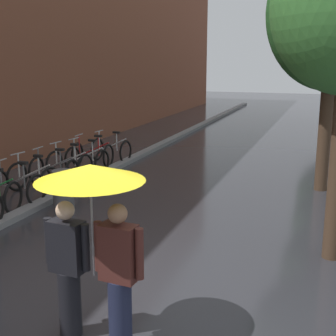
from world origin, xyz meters
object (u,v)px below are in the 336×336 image
object	(u,v)px
parked_bicycle_3	(33,178)
parked_bicycle_7	(93,154)
parked_bicycle_8	(111,150)
parked_bicycle_5	(69,164)
litter_bin	(63,190)
parked_bicycle_2	(17,186)
couple_under_umbrella	(92,224)
street_tree_1	(334,13)
parked_bicycle_4	(54,170)
parked_bicycle_6	(87,159)

from	to	relation	value
parked_bicycle_3	parked_bicycle_7	size ratio (longest dim) A/B	1.06
parked_bicycle_8	parked_bicycle_5	bearing A→B (deg)	-93.71
parked_bicycle_8	litter_bin	bearing A→B (deg)	-76.05
parked_bicycle_2	couple_under_umbrella	size ratio (longest dim) A/B	0.53
parked_bicycle_8	parked_bicycle_3	bearing A→B (deg)	-92.71
street_tree_1	litter_bin	size ratio (longest dim) A/B	6.99
street_tree_1	parked_bicycle_5	world-z (taller)	street_tree_1
parked_bicycle_2	parked_bicycle_4	distance (m)	1.58
street_tree_1	parked_bicycle_4	size ratio (longest dim) A/B	5.38
couple_under_umbrella	parked_bicycle_7	bearing A→B (deg)	118.63
parked_bicycle_8	couple_under_umbrella	xyz separation A→B (m)	(4.07, -8.66, 1.03)
parked_bicycle_3	street_tree_1	bearing A→B (deg)	21.94
parked_bicycle_2	litter_bin	distance (m)	1.21
parked_bicycle_5	parked_bicycle_6	xyz separation A→B (m)	(0.13, 0.72, 0.00)
parked_bicycle_6	parked_bicycle_5	bearing A→B (deg)	-100.38
parked_bicycle_4	parked_bicycle_5	distance (m)	0.76
parked_bicycle_8	litter_bin	world-z (taller)	parked_bicycle_8
street_tree_1	parked_bicycle_7	world-z (taller)	street_tree_1
street_tree_1	parked_bicycle_7	bearing A→B (deg)	176.52
street_tree_1	couple_under_umbrella	size ratio (longest dim) A/B	2.88
couple_under_umbrella	parked_bicycle_5	bearing A→B (deg)	123.26
street_tree_1	parked_bicycle_4	bearing A→B (deg)	-164.48
parked_bicycle_6	couple_under_umbrella	world-z (taller)	couple_under_umbrella
parked_bicycle_4	litter_bin	xyz separation A→B (m)	(1.28, -1.62, 0.05)
parked_bicycle_7	street_tree_1	bearing A→B (deg)	-3.48
parked_bicycle_7	parked_bicycle_8	bearing A→B (deg)	75.75
parked_bicycle_4	parked_bicycle_6	size ratio (longest dim) A/B	0.95
parked_bicycle_2	parked_bicycle_5	xyz separation A→B (m)	(-0.08, 2.34, 0.00)
parked_bicycle_3	couple_under_umbrella	world-z (taller)	couple_under_umbrella
parked_bicycle_7	couple_under_umbrella	world-z (taller)	couple_under_umbrella
parked_bicycle_6	parked_bicycle_8	size ratio (longest dim) A/B	1.02
parked_bicycle_2	litter_bin	xyz separation A→B (m)	(1.21, -0.04, 0.05)
parked_bicycle_4	litter_bin	size ratio (longest dim) A/B	1.30
parked_bicycle_5	litter_bin	world-z (taller)	parked_bicycle_5
street_tree_1	litter_bin	bearing A→B (deg)	-146.47
street_tree_1	parked_bicycle_4	xyz separation A→B (m)	(-6.41, -1.78, -3.77)
parked_bicycle_2	parked_bicycle_3	distance (m)	0.77
parked_bicycle_6	parked_bicycle_8	world-z (taller)	same
parked_bicycle_7	parked_bicycle_4	bearing A→B (deg)	-88.04
parked_bicycle_4	parked_bicycle_5	size ratio (longest dim) A/B	0.96
parked_bicycle_2	parked_bicycle_8	world-z (taller)	same
parked_bicycle_6	couple_under_umbrella	size ratio (longest dim) A/B	0.56
parked_bicycle_5	street_tree_1	bearing A→B (deg)	9.00
parked_bicycle_5	parked_bicycle_8	world-z (taller)	same
street_tree_1	parked_bicycle_2	world-z (taller)	street_tree_1
parked_bicycle_5	couple_under_umbrella	size ratio (longest dim) A/B	0.56
parked_bicycle_2	parked_bicycle_6	distance (m)	3.06
litter_bin	parked_bicycle_8	bearing A→B (deg)	103.95
street_tree_1	parked_bicycle_8	bearing A→B (deg)	169.05
parked_bicycle_6	parked_bicycle_4	bearing A→B (deg)	-94.65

